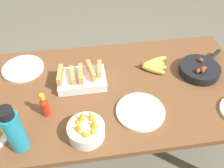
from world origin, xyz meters
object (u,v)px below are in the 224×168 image
Objects in this scene: empty_plate_far_left at (140,111)px; water_bottle at (14,130)px; hot_sauce_bottle at (45,106)px; skillet at (200,69)px; fruit_bowl_mango at (86,130)px; banana_bunch at (153,65)px; empty_plate_near_front at (23,68)px; melon_tray at (82,78)px.

water_bottle reaches higher than empty_plate_far_left.
hot_sauce_bottle reaches higher than empty_plate_far_left.
skillet is 0.78m from fruit_bowl_mango.
banana_bunch is 0.81× the size of empty_plate_near_front.
empty_plate_near_front is 0.40m from hot_sauce_bottle.
melon_tray is at bearing 51.07° from water_bottle.
melon_tray is at bearing 90.19° from fruit_bowl_mango.
water_bottle is 1.80× the size of hot_sauce_bottle.
banana_bunch is 0.74× the size of melon_tray.
banana_bunch is 0.79m from empty_plate_near_front.
skillet is 1.29× the size of empty_plate_near_front.
empty_plate_far_left is at bearing -34.24° from empty_plate_near_front.
banana_bunch is at bearing 30.65° from water_bottle.
empty_plate_near_front is at bearing 132.52° from skillet.
melon_tray reaches higher than banana_bunch.
banana_bunch is 1.15× the size of fruit_bowl_mango.
skillet is 1.85× the size of fruit_bowl_mango.
empty_plate_far_left is 1.45× the size of fruit_bowl_mango.
empty_plate_far_left is (-0.42, -0.24, -0.02)m from skillet.
empty_plate_near_front is 0.76m from empty_plate_far_left.
skillet is at bearing 19.39° from water_bottle.
hot_sauce_bottle reaches higher than empty_plate_near_front.
skillet is 1.27× the size of empty_plate_far_left.
banana_bunch is at bearing 64.71° from empty_plate_far_left.
fruit_bowl_mango reaches higher than empty_plate_far_left.
empty_plate_far_left is (0.28, -0.26, -0.03)m from melon_tray.
fruit_bowl_mango is at bearing 2.29° from water_bottle.
water_bottle is at bearing -84.37° from empty_plate_near_front.
water_bottle reaches higher than melon_tray.
skillet reaches higher than banana_bunch.
fruit_bowl_mango is (-0.70, -0.34, 0.02)m from skillet.
fruit_bowl_mango is at bearing -89.81° from melon_tray.
skillet is 1.06m from empty_plate_near_front.
banana_bunch is at bearing 124.74° from skillet.
banana_bunch is 0.61m from fruit_bowl_mango.
empty_plate_near_front is (-0.35, 0.17, -0.03)m from melon_tray.
water_bottle is (-0.30, -0.37, 0.09)m from melon_tray.
water_bottle reaches higher than fruit_bowl_mango.
hot_sauce_bottle reaches higher than skillet.
fruit_bowl_mango is (0.35, -0.52, 0.04)m from empty_plate_near_front.
empty_plate_near_front is 0.97× the size of water_bottle.
empty_plate_far_left is 0.48m from hot_sauce_bottle.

